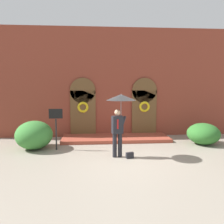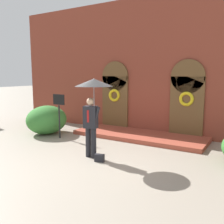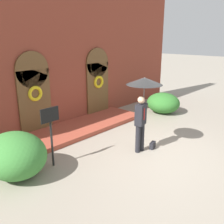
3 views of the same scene
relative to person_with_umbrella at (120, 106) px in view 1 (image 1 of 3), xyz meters
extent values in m
plane|color=gray|center=(0.13, -0.15, -1.91)|extent=(80.00, 80.00, 0.00)
cube|color=brown|center=(0.13, 4.05, 0.89)|extent=(14.00, 0.50, 5.60)
cube|color=brown|center=(-1.47, 3.76, -0.71)|extent=(1.30, 0.08, 2.40)
cylinder|color=brown|center=(-1.47, 3.76, 0.49)|extent=(1.30, 0.08, 1.30)
cube|color=brown|center=(1.73, 3.76, -0.71)|extent=(1.30, 0.08, 2.40)
cylinder|color=brown|center=(1.73, 3.76, 0.49)|extent=(1.30, 0.08, 1.30)
torus|color=yellow|center=(-1.47, 3.69, -0.36)|extent=(0.56, 0.12, 0.56)
torus|color=yellow|center=(1.73, 3.69, -0.36)|extent=(0.56, 0.12, 0.56)
cube|color=#98402E|center=(0.13, 2.90, -1.83)|extent=(5.20, 1.80, 0.16)
cylinder|color=black|center=(-0.20, 0.00, -1.46)|extent=(0.16, 0.16, 0.90)
cylinder|color=black|center=(0.00, 0.00, -1.46)|extent=(0.16, 0.16, 0.90)
cube|color=black|center=(-0.10, 0.00, -0.68)|extent=(0.44, 0.33, 0.66)
cube|color=#A51919|center=(-0.10, -0.13, -0.64)|extent=(0.06, 0.02, 0.36)
sphere|color=tan|center=(-0.10, 0.00, -0.22)|extent=(0.22, 0.22, 0.22)
cylinder|color=black|center=(0.12, 0.00, -0.58)|extent=(0.22, 0.09, 0.46)
cylinder|color=gray|center=(0.03, 0.00, -0.26)|extent=(0.02, 0.02, 0.98)
cone|color=black|center=(0.03, 0.00, 0.34)|extent=(1.10, 1.10, 0.22)
cone|color=white|center=(0.03, 0.00, 0.35)|extent=(0.61, 0.61, 0.20)
cube|color=black|center=(0.34, -0.20, -1.80)|extent=(0.30, 0.18, 0.22)
cylinder|color=black|center=(-2.52, 1.25, -1.26)|extent=(0.06, 0.06, 1.30)
cube|color=black|center=(-2.52, 1.25, -0.39)|extent=(0.56, 0.03, 0.40)
ellipsoid|color=#387A33|center=(-3.47, 1.50, -1.32)|extent=(1.54, 1.78, 1.19)
ellipsoid|color=#2D6B28|center=(4.03, 1.68, -1.43)|extent=(1.45, 1.58, 0.96)
camera|label=1|loc=(-1.08, -9.09, 0.83)|focal=40.00mm
camera|label=2|loc=(4.20, -5.88, 0.57)|focal=40.00mm
camera|label=3|loc=(-6.07, -4.29, 1.64)|focal=40.00mm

